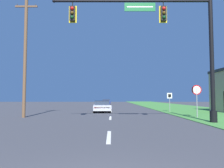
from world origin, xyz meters
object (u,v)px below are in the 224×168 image
at_px(stop_sign, 198,94).
at_px(route_sign_post, 171,98).
at_px(far_car, 107,102).
at_px(utility_pole_near, 26,54).
at_px(signal_mast, 174,39).
at_px(car_ahead, 103,106).

relative_size(stop_sign, route_sign_post, 1.23).
xyz_separation_m(far_car, utility_pole_near, (-5.67, -32.39, 4.49)).
bearing_deg(far_car, route_sign_post, -73.80).
distance_m(stop_sign, route_sign_post, 6.77).
distance_m(signal_mast, utility_pole_near, 11.44).
distance_m(signal_mast, route_sign_post, 11.07).
xyz_separation_m(car_ahead, utility_pole_near, (-5.86, -6.86, 4.49)).
relative_size(car_ahead, stop_sign, 1.89).
bearing_deg(stop_sign, utility_pole_near, 178.53).
bearing_deg(route_sign_post, utility_pole_near, -154.16).
distance_m(signal_mast, far_car, 36.78).
height_order(car_ahead, utility_pole_near, utility_pole_near).
bearing_deg(stop_sign, car_ahead, 136.86).
relative_size(signal_mast, route_sign_post, 5.08).
xyz_separation_m(stop_sign, utility_pole_near, (-13.55, 0.35, 3.23)).
bearing_deg(car_ahead, signal_mast, -64.93).
xyz_separation_m(signal_mast, utility_pole_near, (-10.81, 3.73, -0.18)).
relative_size(signal_mast, far_car, 2.39).
xyz_separation_m(car_ahead, stop_sign, (7.69, -7.21, 1.26)).
xyz_separation_m(far_car, route_sign_post, (7.55, -25.98, 0.92)).
height_order(far_car, utility_pole_near, utility_pole_near).
xyz_separation_m(signal_mast, stop_sign, (2.74, 3.38, -3.41)).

